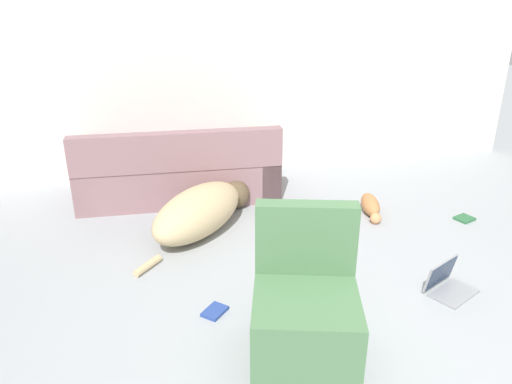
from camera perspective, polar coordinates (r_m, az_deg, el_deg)
The scene contains 9 objects.
ground_plane at distance 3.22m, azimuth 14.99°, elevation -19.97°, with size 20.00×20.00×0.00m, color #999EA3.
wall_back at distance 5.83m, azimuth -0.31°, elevation 15.16°, with size 6.69×0.06×2.71m.
couch at distance 5.34m, azimuth -8.81°, elevation 2.12°, with size 2.11×0.92×0.81m.
dog at distance 4.61m, azimuth -6.24°, elevation -2.09°, with size 1.24×1.35×0.43m.
cat at distance 5.10m, azimuth 12.97°, elevation -1.55°, with size 0.25×0.63×0.17m.
laptop_open at distance 4.05m, azimuth 20.92°, elevation -9.53°, with size 0.44×0.40×0.23m.
book_blue at distance 3.61m, azimuth -4.74°, elevation -13.43°, with size 0.21×0.22×0.02m.
book_green at distance 5.28m, azimuth 22.72°, elevation -2.82°, with size 0.21×0.20×0.02m.
side_chair at distance 3.10m, azimuth 5.63°, elevation -13.70°, with size 0.78×0.80×0.93m.
Camera 1 is at (-1.27, -2.02, 2.16)m, focal length 35.00 mm.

